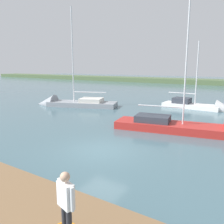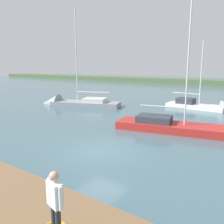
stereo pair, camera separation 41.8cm
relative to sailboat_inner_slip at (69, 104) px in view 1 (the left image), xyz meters
name	(u,v)px [view 1 (the left image)]	position (x,y,z in m)	size (l,w,h in m)	color
ground_plane	(101,150)	(-11.96, 10.16, -0.16)	(200.00, 200.00, 0.00)	#42606B
dock_pier	(3,194)	(-11.96, 16.13, 0.10)	(27.14, 2.46, 0.53)	brown
sailboat_inner_slip	(69,104)	(0.00, 0.00, 0.00)	(9.97, 5.64, 12.25)	gray
sailboat_far_left	(191,131)	(-15.30, 3.73, -0.02)	(9.88, 4.08, 11.57)	#B22823
sailboat_near_dock	(204,108)	(-14.04, -6.38, 0.03)	(7.74, 2.39, 8.25)	white
person_on_dock	(66,201)	(-15.65, 16.75, 1.39)	(0.64, 0.34, 1.75)	#28282D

